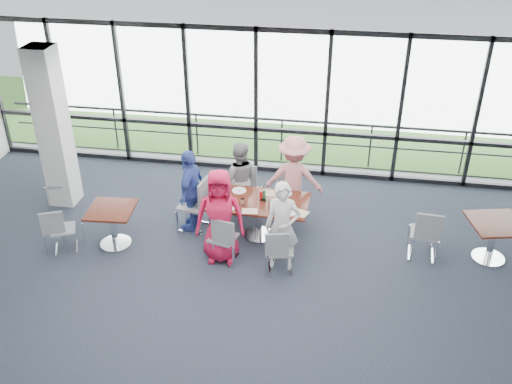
% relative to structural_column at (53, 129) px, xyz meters
% --- Properties ---
extents(floor, '(12.00, 10.00, 0.02)m').
position_rel_structural_column_xyz_m(floor, '(3.60, -3.00, -1.61)').
color(floor, '#1E222F').
rests_on(floor, ground).
extents(ceiling, '(12.00, 10.00, 0.04)m').
position_rel_structural_column_xyz_m(ceiling, '(3.60, -3.00, 1.60)').
color(ceiling, silver).
rests_on(ceiling, ground).
extents(curtain_wall_back, '(12.00, 0.10, 3.20)m').
position_rel_structural_column_xyz_m(curtain_wall_back, '(3.60, 2.00, 0.00)').
color(curtain_wall_back, white).
rests_on(curtain_wall_back, ground).
extents(structural_column, '(0.50, 0.50, 3.20)m').
position_rel_structural_column_xyz_m(structural_column, '(0.00, 0.00, 0.00)').
color(structural_column, silver).
rests_on(structural_column, ground).
extents(apron, '(80.00, 70.00, 0.02)m').
position_rel_structural_column_xyz_m(apron, '(3.60, 7.00, -1.62)').
color(apron, gray).
rests_on(apron, ground).
extents(grass_strip, '(80.00, 5.00, 0.01)m').
position_rel_structural_column_xyz_m(grass_strip, '(3.60, 5.00, -1.59)').
color(grass_strip, '#3B6124').
rests_on(grass_strip, ground).
extents(guard_rail, '(12.00, 0.06, 0.06)m').
position_rel_structural_column_xyz_m(guard_rail, '(3.60, 2.60, -1.10)').
color(guard_rail, '#2D2D33').
rests_on(guard_rail, ground).
extents(main_table, '(1.81, 1.04, 0.75)m').
position_rel_structural_column_xyz_m(main_table, '(4.08, -0.60, -0.99)').
color(main_table, '#38170C').
rests_on(main_table, ground).
extents(side_table_left, '(0.85, 0.85, 0.75)m').
position_rel_structural_column_xyz_m(side_table_left, '(1.57, -1.31, -0.98)').
color(side_table_left, '#38170C').
rests_on(side_table_left, ground).
extents(side_table_right, '(1.02, 1.02, 0.75)m').
position_rel_structural_column_xyz_m(side_table_right, '(8.16, -0.64, -0.97)').
color(side_table_right, '#38170C').
rests_on(side_table_right, ground).
extents(diner_near_left, '(0.90, 0.66, 1.71)m').
position_rel_structural_column_xyz_m(diner_near_left, '(3.55, -1.38, -0.75)').
color(diner_near_left, '#C2123A').
rests_on(diner_near_left, ground).
extents(diner_near_right, '(0.60, 0.45, 1.60)m').
position_rel_structural_column_xyz_m(diner_near_right, '(4.62, -1.44, -0.80)').
color(diner_near_right, silver).
rests_on(diner_near_right, ground).
extents(diner_far_left, '(0.76, 0.50, 1.50)m').
position_rel_structural_column_xyz_m(diner_far_left, '(3.58, 0.16, -0.85)').
color(diner_far_left, gray).
rests_on(diner_far_left, ground).
extents(diner_far_right, '(1.11, 0.59, 1.70)m').
position_rel_structural_column_xyz_m(diner_far_right, '(4.63, 0.17, -0.75)').
color(diner_far_right, '#DA8181').
rests_on(diner_far_right, ground).
extents(diner_end, '(0.61, 0.99, 1.60)m').
position_rel_structural_column_xyz_m(diner_end, '(2.81, -0.51, -0.80)').
color(diner_end, '#374EA6').
rests_on(diner_end, ground).
extents(chair_main_nl, '(0.52, 0.52, 0.89)m').
position_rel_structural_column_xyz_m(chair_main_nl, '(3.60, -1.42, -1.16)').
color(chair_main_nl, gray).
rests_on(chair_main_nl, ground).
extents(chair_main_nr, '(0.48, 0.48, 0.83)m').
position_rel_structural_column_xyz_m(chair_main_nr, '(4.61, -1.57, -1.19)').
color(chair_main_nr, gray).
rests_on(chair_main_nr, ground).
extents(chair_main_fl, '(0.50, 0.50, 0.88)m').
position_rel_structural_column_xyz_m(chair_main_fl, '(3.71, 0.25, -1.16)').
color(chair_main_fl, gray).
rests_on(chair_main_fl, ground).
extents(chair_main_fr, '(0.44, 0.44, 0.82)m').
position_rel_structural_column_xyz_m(chair_main_fr, '(4.53, 0.26, -1.19)').
color(chair_main_fr, gray).
rests_on(chair_main_fr, ground).
extents(chair_main_end, '(0.55, 0.55, 0.98)m').
position_rel_structural_column_xyz_m(chair_main_end, '(2.83, -0.54, -1.11)').
color(chair_main_end, gray).
rests_on(chair_main_end, ground).
extents(chair_spare_la, '(0.54, 0.54, 0.84)m').
position_rel_structural_column_xyz_m(chair_spare_la, '(0.75, -1.59, -1.18)').
color(chair_spare_la, gray).
rests_on(chair_spare_la, ground).
extents(chair_spare_lb, '(0.54, 0.54, 0.91)m').
position_rel_structural_column_xyz_m(chair_spare_lb, '(-0.02, -0.05, -1.14)').
color(chair_spare_lb, gray).
rests_on(chair_spare_lb, ground).
extents(chair_spare_r, '(0.50, 0.50, 0.95)m').
position_rel_structural_column_xyz_m(chair_spare_r, '(7.00, -0.74, -1.13)').
color(chair_spare_r, gray).
rests_on(chair_spare_r, ground).
extents(plate_nl, '(0.24, 0.24, 0.01)m').
position_rel_structural_column_xyz_m(plate_nl, '(3.63, -0.91, -0.84)').
color(plate_nl, white).
rests_on(plate_nl, main_table).
extents(plate_nr, '(0.28, 0.28, 0.01)m').
position_rel_structural_column_xyz_m(plate_nr, '(4.66, -0.91, -0.84)').
color(plate_nr, white).
rests_on(plate_nr, main_table).
extents(plate_fl, '(0.26, 0.26, 0.01)m').
position_rel_structural_column_xyz_m(plate_fl, '(3.67, -0.31, -0.84)').
color(plate_fl, white).
rests_on(plate_fl, main_table).
extents(plate_fr, '(0.28, 0.28, 0.01)m').
position_rel_structural_column_xyz_m(plate_fr, '(4.51, -0.27, -0.84)').
color(plate_fr, white).
rests_on(plate_fr, main_table).
extents(plate_end, '(0.27, 0.27, 0.01)m').
position_rel_structural_column_xyz_m(plate_end, '(3.29, -0.59, -0.84)').
color(plate_end, white).
rests_on(plate_end, main_table).
extents(tumbler_a, '(0.07, 0.07, 0.14)m').
position_rel_structural_column_xyz_m(tumbler_a, '(3.83, -0.81, -0.78)').
color(tumbler_a, white).
rests_on(tumbler_a, main_table).
extents(tumbler_b, '(0.07, 0.07, 0.14)m').
position_rel_structural_column_xyz_m(tumbler_b, '(4.32, -0.80, -0.78)').
color(tumbler_b, white).
rests_on(tumbler_b, main_table).
extents(tumbler_c, '(0.07, 0.07, 0.15)m').
position_rel_structural_column_xyz_m(tumbler_c, '(4.10, -0.34, -0.78)').
color(tumbler_c, white).
rests_on(tumbler_c, main_table).
extents(tumbler_d, '(0.07, 0.07, 0.14)m').
position_rel_structural_column_xyz_m(tumbler_d, '(3.50, -0.70, -0.78)').
color(tumbler_d, white).
rests_on(tumbler_d, main_table).
extents(menu_a, '(0.30, 0.23, 0.00)m').
position_rel_structural_column_xyz_m(menu_a, '(3.99, -0.98, -0.85)').
color(menu_a, beige).
rests_on(menu_a, main_table).
extents(menu_b, '(0.39, 0.34, 0.00)m').
position_rel_structural_column_xyz_m(menu_b, '(4.83, -0.88, -0.85)').
color(menu_b, beige).
rests_on(menu_b, main_table).
extents(menu_c, '(0.34, 0.25, 0.00)m').
position_rel_structural_column_xyz_m(menu_c, '(4.27, -0.30, -0.85)').
color(menu_c, beige).
rests_on(menu_c, main_table).
extents(condiment_caddy, '(0.10, 0.07, 0.04)m').
position_rel_structural_column_xyz_m(condiment_caddy, '(4.16, -0.58, -0.83)').
color(condiment_caddy, black).
rests_on(condiment_caddy, main_table).
extents(ketchup_bottle, '(0.06, 0.06, 0.18)m').
position_rel_structural_column_xyz_m(ketchup_bottle, '(4.12, -0.57, -0.76)').
color(ketchup_bottle, '#B60B10').
rests_on(ketchup_bottle, main_table).
extents(green_bottle, '(0.05, 0.05, 0.20)m').
position_rel_structural_column_xyz_m(green_bottle, '(4.18, -0.56, -0.75)').
color(green_bottle, '#226835').
rests_on(green_bottle, main_table).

